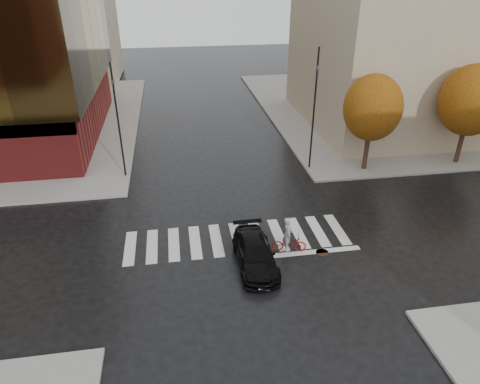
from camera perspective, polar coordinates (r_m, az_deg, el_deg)
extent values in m
plane|color=black|center=(22.15, -0.18, -6.91)|extent=(120.00, 120.00, 0.00)
cube|color=gray|center=(47.34, 21.85, 10.67)|extent=(30.00, 30.00, 0.15)
cube|color=silver|center=(22.55, -0.38, -6.18)|extent=(12.00, 3.00, 0.01)
cube|color=tan|center=(40.30, 21.89, 21.24)|extent=(16.00, 16.00, 18.00)
cylinder|color=#311E15|center=(30.49, 16.51, 5.46)|extent=(0.32, 0.32, 2.80)
ellipsoid|color=#A3550F|center=(29.54, 17.28, 10.68)|extent=(3.80, 3.80, 4.37)
cylinder|color=#311E15|center=(34.03, 27.31, 5.78)|extent=(0.32, 0.32, 2.80)
ellipsoid|color=#A3550F|center=(33.15, 28.49, 10.68)|extent=(4.20, 4.20, 4.83)
imported|color=black|center=(20.42, 2.02, -8.21)|extent=(1.79, 4.32, 1.25)
imported|color=maroon|center=(21.53, 6.55, -6.82)|extent=(1.79, 0.93, 0.89)
imported|color=#909498|center=(21.18, 6.37, -5.57)|extent=(0.56, 0.74, 1.82)
cylinder|color=black|center=(28.43, -15.92, 8.94)|extent=(0.12, 0.12, 7.45)
imported|color=black|center=(27.71, -16.67, 14.21)|extent=(0.19, 0.16, 0.93)
cylinder|color=black|center=(28.92, 9.82, 10.60)|extent=(0.12, 0.12, 8.10)
imported|color=black|center=(28.19, 10.32, 16.29)|extent=(0.17, 0.21, 1.01)
cylinder|color=#E3EA0D|center=(31.33, -21.63, 2.94)|extent=(0.21, 0.21, 0.53)
sphere|color=#E3EA0D|center=(31.23, -21.71, 3.39)|extent=(0.23, 0.23, 0.23)
cylinder|color=#452718|center=(21.91, 10.91, -7.92)|extent=(0.82, 0.82, 0.01)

